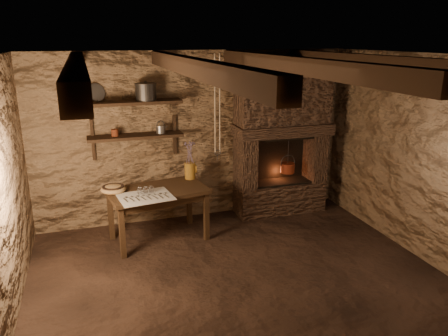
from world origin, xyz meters
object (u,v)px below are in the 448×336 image
object	(u,v)px
stoneware_jug	(190,163)
red_pot	(288,167)
work_table	(158,213)
iron_stockpot	(146,93)
wooden_bowl	(113,189)

from	to	relation	value
stoneware_jug	red_pot	xyz separation A→B (m)	(1.51, 0.08, -0.22)
work_table	iron_stockpot	xyz separation A→B (m)	(-0.02, 0.50, 1.49)
work_table	wooden_bowl	distance (m)	0.65
red_pot	iron_stockpot	bearing A→B (deg)	176.62
iron_stockpot	red_pot	xyz separation A→B (m)	(2.03, -0.12, -1.17)
stoneware_jug	red_pot	bearing A→B (deg)	23.01
stoneware_jug	iron_stockpot	bearing A→B (deg)	179.29
wooden_bowl	iron_stockpot	bearing A→B (deg)	39.69
red_pot	work_table	bearing A→B (deg)	-169.41
stoneware_jug	red_pot	world-z (taller)	stoneware_jug
wooden_bowl	iron_stockpot	size ratio (longest dim) A/B	1.15
work_table	red_pot	size ratio (longest dim) A/B	2.46
wooden_bowl	stoneware_jug	bearing A→B (deg)	12.82
wooden_bowl	red_pot	distance (m)	2.58
work_table	stoneware_jug	distance (m)	0.80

